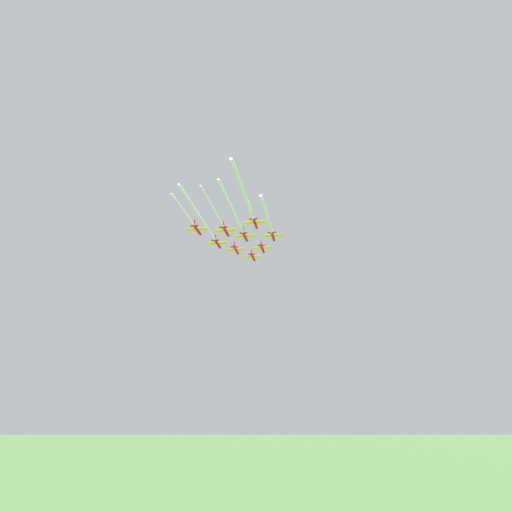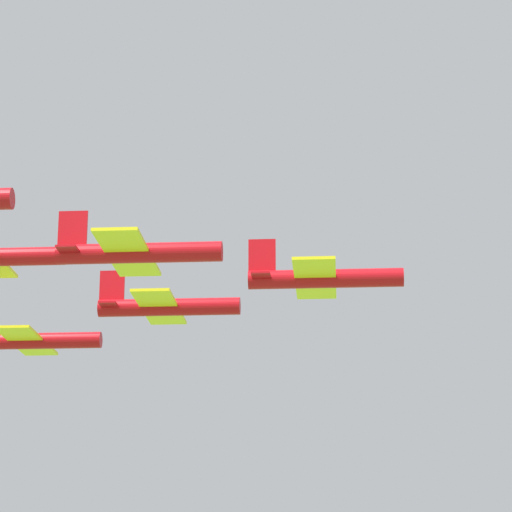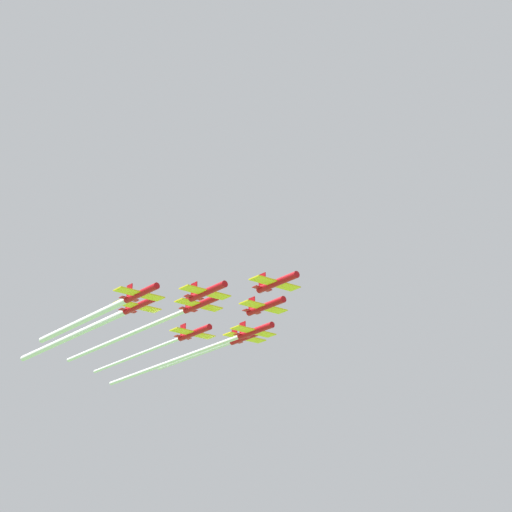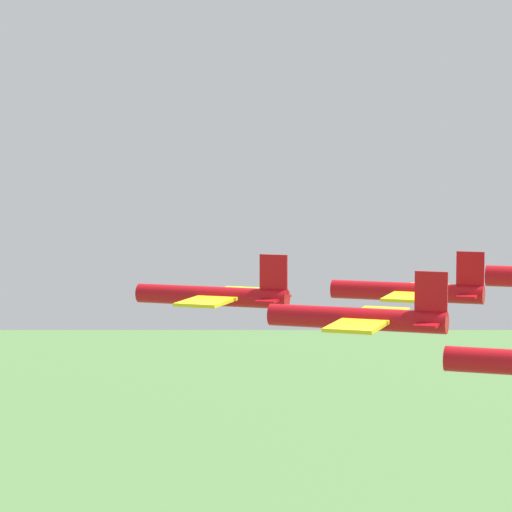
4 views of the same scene
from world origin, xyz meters
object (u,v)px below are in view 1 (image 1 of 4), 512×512
at_px(jet_0, 253,257).
at_px(jet_3, 217,243).
at_px(jet_2, 262,248).
at_px(jet_5, 273,236).
at_px(jet_4, 245,236).
at_px(jet_8, 255,222).
at_px(jet_1, 236,250).
at_px(jet_7, 226,231).
at_px(jet_6, 197,229).

bearing_deg(jet_0, jet_3, -120.47).
xyz_separation_m(jet_0, jet_3, (-28.00, 0.19, -0.82)).
relative_size(jet_2, jet_5, 1.00).
bearing_deg(jet_5, jet_4, -180.00).
bearing_deg(jet_8, jet_5, 59.53).
xyz_separation_m(jet_1, jet_7, (-20.88, -12.09, 0.27)).
bearing_deg(jet_2, jet_1, -180.00).
height_order(jet_3, jet_7, jet_7).
relative_size(jet_0, jet_6, 1.00).
height_order(jet_5, jet_7, jet_5).
height_order(jet_2, jet_5, jet_5).
distance_m(jet_1, jet_4, 14.15).
relative_size(jet_3, jet_5, 1.00).
bearing_deg(jet_5, jet_7, -150.46).
height_order(jet_0, jet_3, jet_0).
distance_m(jet_4, jet_5, 14.21).
relative_size(jet_4, jet_7, 1.00).
height_order(jet_1, jet_7, jet_7).
distance_m(jet_2, jet_6, 37.31).
bearing_deg(jet_1, jet_7, -90.00).
bearing_deg(jet_4, jet_7, -120.47).
distance_m(jet_2, jet_5, 14.07).
bearing_deg(jet_3, jet_2, 29.54).
bearing_deg(jet_4, jet_8, -59.53).
distance_m(jet_6, jet_8, 28.43).
bearing_deg(jet_3, jet_4, -0.00).
bearing_deg(jet_2, jet_6, -139.64).
distance_m(jet_0, jet_7, 36.89).
distance_m(jet_0, jet_1, 14.00).
bearing_deg(jet_1, jet_0, 59.53).
height_order(jet_3, jet_4, jet_4).
relative_size(jet_5, jet_6, 1.00).
xyz_separation_m(jet_3, jet_4, (7.11, -12.28, 2.91)).
relative_size(jet_4, jet_8, 1.00).
bearing_deg(jet_6, jet_8, 0.00).
bearing_deg(jet_6, jet_0, 59.53).
height_order(jet_1, jet_8, jet_8).
relative_size(jet_5, jet_7, 1.00).
bearing_deg(jet_5, jet_3, -180.00).
xyz_separation_m(jet_2, jet_5, (-6.88, -12.19, 1.40)).
bearing_deg(jet_2, jet_5, -59.53).
distance_m(jet_0, jet_2, 14.00).
xyz_separation_m(jet_6, jet_7, (7.11, -12.28, -1.70)).
height_order(jet_4, jet_6, jet_4).
height_order(jet_3, jet_6, jet_6).
height_order(jet_6, jet_7, jet_6).
height_order(jet_2, jet_8, jet_8).
relative_size(jet_4, jet_5, 1.00).
distance_m(jet_6, jet_7, 14.30).
height_order(jet_1, jet_5, jet_5).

